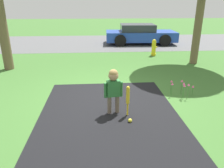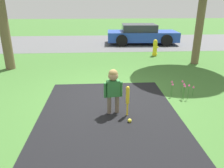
{
  "view_description": "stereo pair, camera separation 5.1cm",
  "coord_description": "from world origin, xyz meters",
  "px_view_note": "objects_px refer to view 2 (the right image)",
  "views": [
    {
      "loc": [
        -0.3,
        -5.36,
        2.37
      ],
      "look_at": [
        0.06,
        -0.53,
        0.55
      ],
      "focal_mm": 35.0,
      "sensor_mm": 36.0,
      "label": 1
    },
    {
      "loc": [
        -0.25,
        -5.36,
        2.37
      ],
      "look_at": [
        0.06,
        -0.53,
        0.55
      ],
      "focal_mm": 35.0,
      "sensor_mm": 36.0,
      "label": 2
    }
  ],
  "objects_px": {
    "child": "(113,85)",
    "sports_ball": "(130,121)",
    "fire_hydrant": "(155,48)",
    "parked_car": "(141,34)",
    "baseball_bat": "(128,97)"
  },
  "relations": [
    {
      "from": "fire_hydrant",
      "to": "parked_car",
      "type": "height_order",
      "value": "parked_car"
    },
    {
      "from": "sports_ball",
      "to": "parked_car",
      "type": "height_order",
      "value": "parked_car"
    },
    {
      "from": "child",
      "to": "parked_car",
      "type": "relative_size",
      "value": 0.25
    },
    {
      "from": "child",
      "to": "parked_car",
      "type": "bearing_deg",
      "value": 67.41
    },
    {
      "from": "child",
      "to": "sports_ball",
      "type": "height_order",
      "value": "child"
    },
    {
      "from": "parked_car",
      "to": "baseball_bat",
      "type": "bearing_deg",
      "value": -99.95
    },
    {
      "from": "fire_hydrant",
      "to": "baseball_bat",
      "type": "bearing_deg",
      "value": -109.77
    },
    {
      "from": "baseball_bat",
      "to": "sports_ball",
      "type": "relative_size",
      "value": 8.35
    },
    {
      "from": "baseball_bat",
      "to": "parked_car",
      "type": "height_order",
      "value": "parked_car"
    },
    {
      "from": "sports_ball",
      "to": "fire_hydrant",
      "type": "xyz_separation_m",
      "value": [
        2.03,
        6.0,
        0.33
      ]
    },
    {
      "from": "child",
      "to": "sports_ball",
      "type": "relative_size",
      "value": 12.39
    },
    {
      "from": "sports_ball",
      "to": "fire_hydrant",
      "type": "height_order",
      "value": "fire_hydrant"
    },
    {
      "from": "child",
      "to": "baseball_bat",
      "type": "relative_size",
      "value": 1.48
    },
    {
      "from": "baseball_bat",
      "to": "fire_hydrant",
      "type": "relative_size",
      "value": 0.9
    },
    {
      "from": "child",
      "to": "baseball_bat",
      "type": "bearing_deg",
      "value": -32.58
    }
  ]
}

